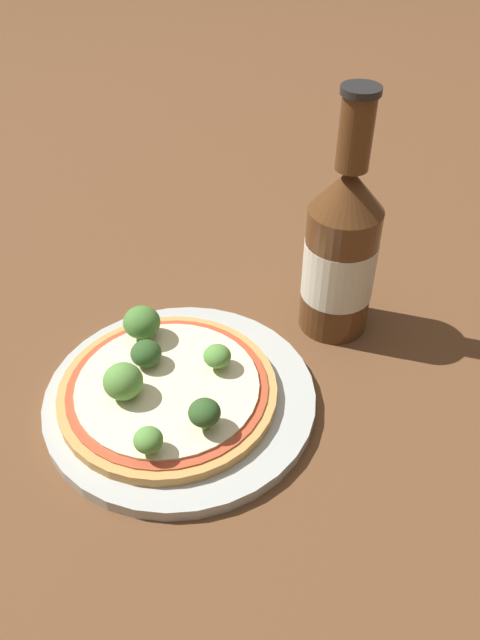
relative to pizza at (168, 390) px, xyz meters
name	(u,v)px	position (x,y,z in m)	size (l,w,h in m)	color
ground_plane	(174,394)	(-0.01, 0.01, -0.02)	(3.00, 3.00, 0.00)	brown
plate	(181,397)	(0.00, 0.01, -0.01)	(0.24, 0.24, 0.01)	#B2B7B2
pizza	(168,390)	(0.00, 0.00, 0.00)	(0.19, 0.19, 0.01)	tan
broccoli_floret_0	(144,322)	(-0.07, 0.01, 0.03)	(0.03, 0.03, 0.03)	#7A9E5B
broccoli_floret_1	(122,380)	(-0.01, -0.04, 0.02)	(0.03, 0.03, 0.03)	#7A9E5B
broccoli_floret_2	(217,356)	(0.01, 0.05, 0.02)	(0.02, 0.02, 0.02)	#7A9E5B
broccoli_floret_3	(204,413)	(0.06, 0.00, 0.02)	(0.03, 0.03, 0.03)	#7A9E5B
broccoli_floret_4	(148,440)	(0.06, -0.04, 0.02)	(0.02, 0.02, 0.02)	#7A9E5B
broccoli_floret_5	(146,353)	(-0.03, 0.00, 0.02)	(0.03, 0.03, 0.02)	#7A9E5B
beer_bottle	(341,251)	(-0.01, 0.19, 0.07)	(0.07, 0.07, 0.24)	#563319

